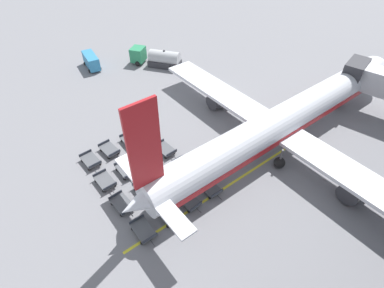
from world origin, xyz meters
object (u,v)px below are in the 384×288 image
Objects in this scene: baggage_dolly_row_near_col_d at (143,230)px; baggage_dolly_row_mid_b_col_d at (188,200)px; baggage_dolly_row_mid_a_col_c at (145,190)px; baggage_dolly_row_far_col_d at (209,187)px; baggage_dolly_row_near_col_b at (105,181)px; baggage_dolly_row_far_col_a at (147,132)px; baggage_dolly_row_mid_a_col_a at (109,150)px; baggage_dolly_row_mid_b_col_b at (146,159)px; baggage_dolly_row_mid_b_col_c at (166,179)px; baggage_dolly_row_mid_a_col_b at (126,170)px; baggage_dolly_row_mid_b_col_a at (130,141)px; baggage_dolly_row_near_col_a at (91,160)px; baggage_dolly_row_near_col_c at (122,204)px; baggage_dolly_row_far_col_c at (184,167)px; fuel_tanker_primary at (158,58)px; baggage_dolly_row_mid_a_col_d at (168,214)px; baggage_dolly_row_far_col_b at (165,149)px; service_van at (91,61)px; airplane at (284,121)px.

baggage_dolly_row_near_col_d is 1.01× the size of baggage_dolly_row_mid_b_col_d.
baggage_dolly_row_mid_a_col_c is 6.93m from baggage_dolly_row_far_col_d.
baggage_dolly_row_mid_b_col_d is (8.35, 4.61, 0.00)m from baggage_dolly_row_near_col_b.
baggage_dolly_row_far_col_d is (12.10, -1.12, 0.00)m from baggage_dolly_row_far_col_a.
baggage_dolly_row_mid_a_col_a is 0.99× the size of baggage_dolly_row_mid_b_col_b.
baggage_dolly_row_mid_b_col_b is 4.00m from baggage_dolly_row_mid_b_col_c.
baggage_dolly_row_mid_a_col_b is 5.00m from baggage_dolly_row_mid_b_col_a.
baggage_dolly_row_near_col_a is 8.24m from baggage_dolly_row_mid_a_col_c.
baggage_dolly_row_near_col_c is at bearing -131.32° from baggage_dolly_row_mid_b_col_d.
baggage_dolly_row_far_col_d is (4.66, 5.13, 0.00)m from baggage_dolly_row_mid_a_col_c.
baggage_dolly_row_mid_b_col_b is 1.00× the size of baggage_dolly_row_mid_b_col_c.
fuel_tanker_primary is at bearing 146.02° from baggage_dolly_row_far_col_c.
baggage_dolly_row_mid_b_col_d is 4.86m from baggage_dolly_row_far_col_c.
baggage_dolly_row_mid_a_col_d and baggage_dolly_row_mid_b_col_d have the same top height.
baggage_dolly_row_mid_b_col_a is at bearing 173.57° from baggage_dolly_row_mid_b_col_d.
baggage_dolly_row_mid_b_col_d is 0.99× the size of baggage_dolly_row_far_col_d.
baggage_dolly_row_mid_a_col_b is at bearing 85.68° from baggage_dolly_row_near_col_b.
baggage_dolly_row_far_col_d is (0.39, 2.83, 0.00)m from baggage_dolly_row_mid_b_col_d.
baggage_dolly_row_far_col_c is at bearing 11.77° from baggage_dolly_row_mid_b_col_a.
baggage_dolly_row_mid_b_col_a is 4.10m from baggage_dolly_row_mid_b_col_b.
baggage_dolly_row_mid_a_col_b is at bearing -41.58° from baggage_dolly_row_mid_b_col_a.
baggage_dolly_row_near_col_c is 1.00× the size of baggage_dolly_row_far_col_b.
baggage_dolly_row_mid_a_col_c and baggage_dolly_row_mid_b_col_b have the same top height.
baggage_dolly_row_mid_a_col_b is 1.01× the size of baggage_dolly_row_far_col_a.
baggage_dolly_row_far_col_b is (4.34, 2.14, 0.00)m from baggage_dolly_row_mid_b_col_a.
baggage_dolly_row_far_col_c is at bearing -11.10° from service_van.
fuel_tanker_primary is 2.71× the size of baggage_dolly_row_mid_a_col_a.
baggage_dolly_row_mid_b_col_a is at bearing 80.59° from baggage_dolly_row_mid_a_col_a.
baggage_dolly_row_near_col_b and baggage_dolly_row_near_col_d have the same top height.
baggage_dolly_row_mid_a_col_a is 0.99× the size of baggage_dolly_row_mid_b_col_c.
airplane is 13.22× the size of baggage_dolly_row_mid_a_col_a.
fuel_tanker_primary is at bearing 121.33° from baggage_dolly_row_near_col_a.
airplane is 13.18× the size of baggage_dolly_row_near_col_c.
baggage_dolly_row_near_col_c is 0.99× the size of baggage_dolly_row_mid_a_col_c.
baggage_dolly_row_near_col_b and baggage_dolly_row_mid_a_col_c have the same top height.
baggage_dolly_row_near_col_c is 0.99× the size of baggage_dolly_row_mid_b_col_b.
baggage_dolly_row_near_col_c and baggage_dolly_row_far_col_c have the same top height.
baggage_dolly_row_mid_a_col_b is 1.00× the size of baggage_dolly_row_mid_a_col_c.
baggage_dolly_row_near_col_d is at bearing -39.95° from baggage_dolly_row_far_col_a.
baggage_dolly_row_near_col_d and baggage_dolly_row_far_col_c have the same top height.
baggage_dolly_row_far_col_c is 4.20m from baggage_dolly_row_far_col_d.
baggage_dolly_row_near_col_d is 14.61m from baggage_dolly_row_far_col_a.
baggage_dolly_row_far_col_b is (4.16, -0.47, 0.00)m from baggage_dolly_row_far_col_a.
baggage_dolly_row_far_col_c is at bearing 48.98° from baggage_dolly_row_mid_a_col_b.
baggage_dolly_row_near_col_a and baggage_dolly_row_far_col_c have the same top height.
baggage_dolly_row_near_col_b and baggage_dolly_row_far_col_c have the same top height.
baggage_dolly_row_near_col_a is at bearing 173.26° from baggage_dolly_row_near_col_d.
airplane is 18.35m from baggage_dolly_row_mid_a_col_c.
baggage_dolly_row_mid_b_col_a is at bearing 85.37° from baggage_dolly_row_near_col_a.
baggage_dolly_row_mid_b_col_b is 1.00× the size of baggage_dolly_row_far_col_c.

